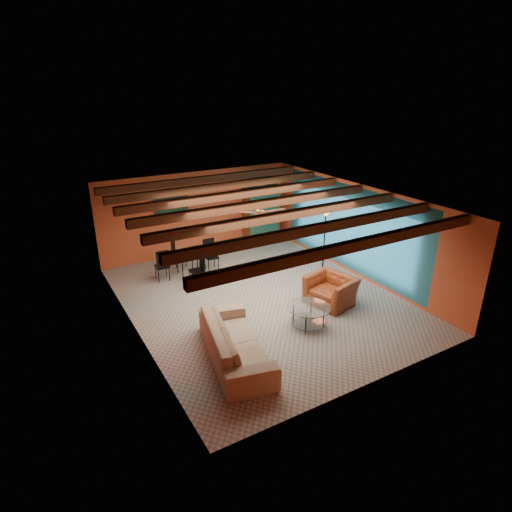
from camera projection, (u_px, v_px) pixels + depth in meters
room at (258, 212)px, 10.48m from camera, size 6.52×8.01×2.71m
sofa at (235, 341)px, 8.73m from camera, size 1.60×2.82×0.78m
armchair at (331, 290)px, 10.91m from camera, size 1.26×1.36×0.74m
coffee_table at (308, 316)px, 9.93m from camera, size 1.02×1.02×0.51m
dining_table at (187, 260)px, 12.53m from camera, size 1.93×1.93×0.96m
armoire at (260, 215)px, 14.89m from camera, size 1.16×0.59×2.01m
floor_lamp at (324, 241)px, 12.53m from camera, size 0.50×0.50×1.97m
ceiling_fan at (260, 213)px, 10.39m from camera, size 1.50×1.50×0.44m
painting at (171, 208)px, 13.42m from camera, size 1.05×0.03×0.65m
potted_plant at (260, 180)px, 14.43m from camera, size 0.53×0.50×0.47m
vase at (186, 241)px, 12.31m from camera, size 0.17×0.17×0.18m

